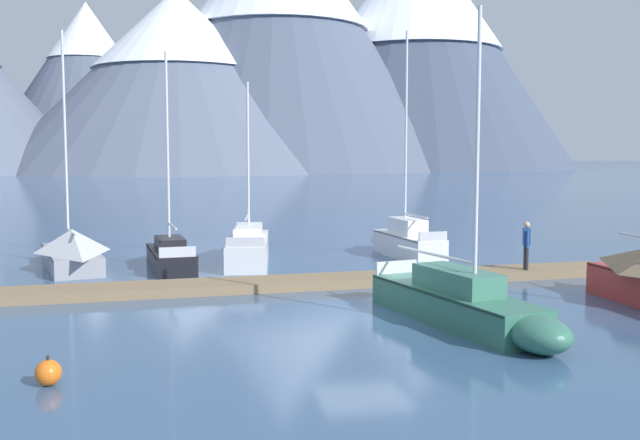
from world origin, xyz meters
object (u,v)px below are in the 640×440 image
at_px(sailboat_far_berth, 404,241).
at_px(person_on_dock, 526,242).
at_px(sailboat_mid_dock_port, 249,246).
at_px(sailboat_second_berth, 169,254).
at_px(mooring_buoy_channel_marker, 48,373).
at_px(sailboat_nearest_berth, 71,249).
at_px(sailboat_mid_dock_starboard, 464,304).

xyz_separation_m(sailboat_far_berth, person_on_dock, (2.52, -6.05, 0.60)).
bearing_deg(sailboat_far_berth, sailboat_mid_dock_port, 179.73).
xyz_separation_m(sailboat_second_berth, mooring_buoy_channel_marker, (-2.18, -14.07, -0.26)).
relative_size(sailboat_second_berth, mooring_buoy_channel_marker, 14.16).
distance_m(person_on_dock, mooring_buoy_channel_marker, 17.16).
height_order(sailboat_mid_dock_port, mooring_buoy_channel_marker, sailboat_mid_dock_port).
distance_m(sailboat_second_berth, person_on_dock, 13.26).
bearing_deg(sailboat_second_berth, person_on_dock, -21.81).
xyz_separation_m(sailboat_nearest_berth, mooring_buoy_channel_marker, (1.48, -14.61, -0.49)).
bearing_deg(sailboat_mid_dock_port, sailboat_mid_dock_starboard, -71.28).
bearing_deg(sailboat_mid_dock_starboard, sailboat_far_berth, 78.95).
relative_size(sailboat_second_berth, sailboat_mid_dock_port, 1.09).
relative_size(sailboat_mid_dock_port, person_on_dock, 4.42).
height_order(sailboat_far_berth, mooring_buoy_channel_marker, sailboat_far_berth).
xyz_separation_m(sailboat_mid_dock_port, sailboat_mid_dock_starboard, (4.19, -12.35, -0.05)).
relative_size(sailboat_mid_dock_starboard, sailboat_far_berth, 0.84).
bearing_deg(mooring_buoy_channel_marker, sailboat_second_berth, 81.18).
relative_size(sailboat_second_berth, sailboat_mid_dock_starboard, 1.03).
bearing_deg(person_on_dock, sailboat_mid_dock_starboard, -128.15).
height_order(sailboat_mid_dock_port, sailboat_mid_dock_starboard, sailboat_mid_dock_starboard).
xyz_separation_m(sailboat_mid_dock_starboard, mooring_buoy_channel_marker, (-9.55, -2.89, -0.32)).
bearing_deg(mooring_buoy_channel_marker, sailboat_far_berth, 51.82).
bearing_deg(sailboat_second_berth, sailboat_mid_dock_port, 20.15).
bearing_deg(sailboat_mid_dock_port, mooring_buoy_channel_marker, -109.40).
distance_m(sailboat_mid_dock_port, mooring_buoy_channel_marker, 16.16).
relative_size(sailboat_nearest_berth, sailboat_second_berth, 1.11).
xyz_separation_m(sailboat_mid_dock_starboard, person_on_dock, (4.92, 6.27, 0.69)).
bearing_deg(sailboat_second_berth, sailboat_mid_dock_starboard, -56.63).
height_order(sailboat_mid_dock_starboard, person_on_dock, sailboat_mid_dock_starboard).
bearing_deg(sailboat_second_berth, sailboat_far_berth, 6.63).
bearing_deg(sailboat_nearest_berth, sailboat_second_berth, -8.36).
distance_m(sailboat_mid_dock_port, person_on_dock, 10.97).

